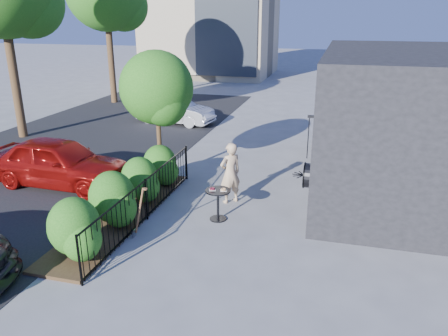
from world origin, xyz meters
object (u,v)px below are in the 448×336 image
(patio_tree, at_px, (158,92))
(woman, at_px, (230,173))
(shovel, at_px, (139,215))
(cafe_table, at_px, (218,199))
(car_silver, at_px, (175,110))
(car_red, at_px, (59,162))

(patio_tree, height_order, woman, patio_tree)
(shovel, bearing_deg, patio_tree, 104.82)
(patio_tree, relative_size, cafe_table, 4.58)
(car_silver, bearing_deg, car_red, -175.07)
(cafe_table, relative_size, woman, 0.50)
(car_red, bearing_deg, car_silver, -0.81)
(woman, bearing_deg, patio_tree, -69.00)
(cafe_table, bearing_deg, shovel, -136.80)
(patio_tree, distance_m, woman, 3.35)
(patio_tree, height_order, shovel, patio_tree)
(woman, xyz_separation_m, car_red, (-5.33, -0.09, -0.12))
(woman, bearing_deg, car_silver, -104.32)
(patio_tree, xyz_separation_m, car_red, (-2.82, -1.23, -2.03))
(car_silver, bearing_deg, shovel, -154.89)
(car_red, height_order, car_silver, car_red)
(woman, xyz_separation_m, shovel, (-1.53, -2.57, -0.28))
(cafe_table, relative_size, shovel, 0.66)
(woman, relative_size, car_silver, 0.45)
(woman, bearing_deg, car_red, -43.59)
(woman, distance_m, car_silver, 9.66)
(cafe_table, xyz_separation_m, shovel, (-1.50, -1.41, 0.02))
(patio_tree, height_order, car_red, patio_tree)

